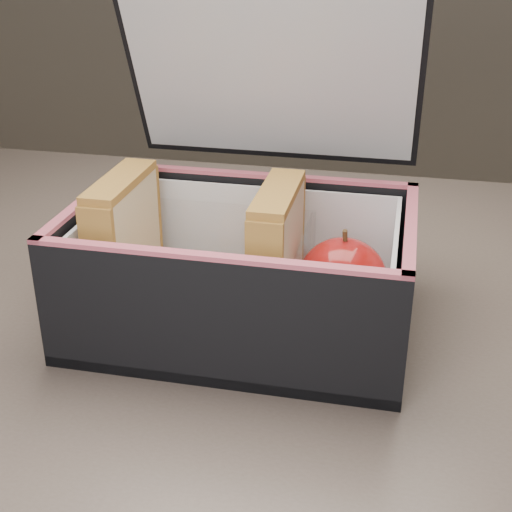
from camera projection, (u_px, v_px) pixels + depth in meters
The scene contains 8 objects.
kitchen_table at pixel (279, 388), 0.70m from camera, with size 1.20×0.80×0.75m.
lunch_bag at pixel (243, 261), 0.61m from camera, with size 0.28×0.26×0.27m.
plastic_tub at pixel (200, 270), 0.62m from camera, with size 0.18×0.13×0.08m, color white, non-canonical shape.
sandwich_left at pixel (125, 240), 0.62m from camera, with size 0.03×0.10×0.11m.
sandwich_right at pixel (277, 254), 0.59m from camera, with size 0.03×0.10×0.11m.
carrot_sticks at pixel (200, 293), 0.62m from camera, with size 0.04×0.13×0.03m.
paper_napkin at pixel (336, 314), 0.61m from camera, with size 0.07×0.07×0.01m, color white.
red_apple at pixel (343, 278), 0.59m from camera, with size 0.09×0.09×0.08m.
Camera 1 is at (0.10, -0.56, 1.08)m, focal length 50.00 mm.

